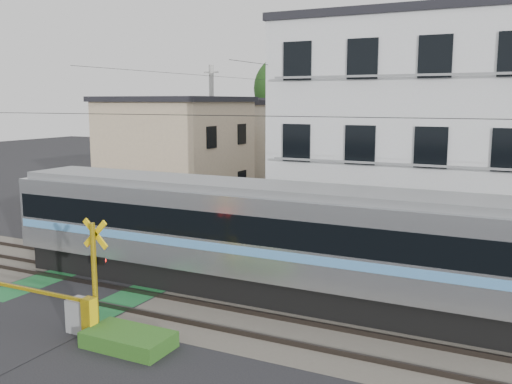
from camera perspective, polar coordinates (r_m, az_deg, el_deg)
The scene contains 12 objects.
ground at distance 20.29m, azimuth -15.09°, elevation -8.58°, with size 120.00×120.00×0.00m, color black.
track_bed at distance 20.28m, azimuth -15.09°, elevation -8.48°, with size 120.00×120.00×0.14m.
commuter_train at distance 18.01m, azimuth -0.91°, elevation -4.32°, with size 17.01×2.69×3.53m.
crossing_signal_near at distance 15.86m, azimuth -16.97°, elevation -10.99°, with size 4.74×0.65×3.09m.
crossing_signal_far at distance 24.40m, azimuth -14.03°, elevation -3.81°, with size 4.74×0.65×3.09m.
apartment_block at distance 24.30m, azimuth 15.89°, elevation 5.46°, with size 10.20×8.36×9.30m.
houses_row at distance 42.33m, azimuth 8.99°, elevation 5.19°, with size 22.07×31.35×6.80m.
tree_hill at distance 64.21m, azimuth 15.30°, elevation 8.61°, with size 40.00×13.37×11.57m.
catenary at distance 16.17m, azimuth 0.57°, elevation 0.72°, with size 60.00×5.04×7.00m.
utility_poles at distance 39.96m, azimuth 5.95°, elevation 6.23°, with size 7.90×42.00×8.00m.
pedestrian at distance 43.41m, azimuth 7.60°, elevation 2.17°, with size 0.63×0.42×1.74m, color #28232C.
weed_patches at distance 19.08m, azimuth -11.29°, elevation -8.99°, with size 10.25×8.80×0.40m.
Camera 1 is at (13.01, -14.35, 6.05)m, focal length 40.00 mm.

